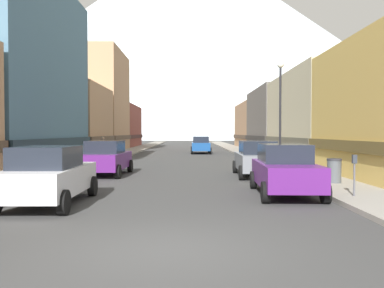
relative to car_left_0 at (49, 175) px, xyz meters
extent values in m
plane|color=#3B3B3B|center=(3.80, -4.84, -0.90)|extent=(400.00, 400.00, 0.00)
cube|color=gray|center=(-2.45, 30.16, -0.82)|extent=(2.50, 100.00, 0.15)
cube|color=gray|center=(10.05, 30.16, -0.82)|extent=(2.50, 100.00, 0.15)
cube|color=tan|center=(-7.48, 25.10, 2.33)|extent=(7.56, 9.85, 6.46)
cube|color=brown|center=(-7.48, 25.10, 0.70)|extent=(7.86, 9.85, 0.50)
cube|color=tan|center=(-7.88, 36.11, 4.97)|extent=(8.35, 11.20, 11.74)
cube|color=brown|center=(-7.88, 36.11, 0.70)|extent=(8.65, 11.20, 0.50)
cube|color=brown|center=(-6.78, 48.37, 2.20)|extent=(6.15, 13.27, 6.20)
cube|color=#3B1B16|center=(-6.78, 48.37, 0.70)|extent=(6.45, 13.27, 0.50)
cube|color=beige|center=(16.28, 17.97, 2.40)|extent=(9.96, 13.41, 6.60)
cube|color=#595444|center=(16.28, 17.97, 0.70)|extent=(10.26, 13.41, 0.50)
cube|color=#66605B|center=(15.39, 31.59, 2.53)|extent=(8.18, 12.93, 6.86)
cube|color=#2D2B29|center=(15.39, 31.59, 0.70)|extent=(8.48, 12.93, 0.50)
cube|color=tan|center=(14.41, 44.96, 2.23)|extent=(6.23, 13.72, 6.25)
cube|color=brown|center=(14.41, 44.96, 0.70)|extent=(6.53, 13.72, 0.50)
cube|color=silver|center=(0.00, 0.06, -0.16)|extent=(1.87, 4.41, 0.80)
cube|color=#1E232D|center=(0.00, -0.19, 0.56)|extent=(1.61, 2.21, 0.64)
cylinder|color=black|center=(-0.93, 1.71, -0.56)|extent=(0.22, 0.68, 0.68)
cylinder|color=black|center=(0.91, 1.72, -0.56)|extent=(0.22, 0.68, 0.68)
cylinder|color=black|center=(0.93, -1.58, -0.56)|extent=(0.22, 0.68, 0.68)
cube|color=#591E72|center=(0.00, 8.56, -0.16)|extent=(1.96, 4.45, 0.80)
cube|color=#1E232D|center=(-0.01, 8.31, 0.56)|extent=(1.66, 2.24, 0.64)
cylinder|color=black|center=(-0.87, 10.23, -0.56)|extent=(0.24, 0.69, 0.68)
cylinder|color=black|center=(0.97, 10.18, -0.56)|extent=(0.24, 0.69, 0.68)
cylinder|color=black|center=(-0.97, 6.93, -0.56)|extent=(0.24, 0.69, 0.68)
cylinder|color=black|center=(0.87, 6.88, -0.56)|extent=(0.24, 0.69, 0.68)
cube|color=#591E72|center=(7.60, 1.80, -0.16)|extent=(2.03, 4.48, 0.80)
cube|color=#1E232D|center=(7.61, 2.05, 0.56)|extent=(1.70, 2.27, 0.64)
cylinder|color=black|center=(8.45, 0.11, -0.56)|extent=(0.25, 0.69, 0.68)
cylinder|color=black|center=(6.61, 0.19, -0.56)|extent=(0.25, 0.69, 0.68)
cylinder|color=black|center=(8.59, 3.40, -0.56)|extent=(0.25, 0.69, 0.68)
cylinder|color=black|center=(6.75, 3.49, -0.56)|extent=(0.25, 0.69, 0.68)
cube|color=slate|center=(7.60, 7.92, -0.16)|extent=(1.94, 4.44, 0.80)
cube|color=#1E232D|center=(7.59, 7.67, 0.56)|extent=(1.65, 2.24, 0.64)
cylinder|color=black|center=(6.72, 9.59, -0.56)|extent=(0.24, 0.68, 0.68)
cylinder|color=black|center=(8.56, 9.55, -0.56)|extent=(0.24, 0.68, 0.68)
cylinder|color=black|center=(6.64, 6.29, -0.56)|extent=(0.24, 0.68, 0.68)
cylinder|color=black|center=(8.48, 6.25, -0.56)|extent=(0.24, 0.68, 0.68)
cube|color=#19478C|center=(5.40, 30.05, -0.16)|extent=(1.84, 4.40, 0.80)
cube|color=#1E232D|center=(5.40, 29.80, 0.56)|extent=(1.60, 2.20, 0.64)
cylinder|color=black|center=(4.48, 31.70, -0.56)|extent=(0.22, 0.68, 0.68)
cylinder|color=black|center=(6.32, 31.70, -0.56)|extent=(0.22, 0.68, 0.68)
cylinder|color=black|center=(4.48, 28.40, -0.56)|extent=(0.22, 0.68, 0.68)
cylinder|color=black|center=(6.32, 28.40, -0.56)|extent=(0.22, 0.68, 0.68)
cylinder|color=#595960|center=(9.55, 0.65, -0.22)|extent=(0.06, 0.06, 1.05)
cube|color=#33383F|center=(9.55, 0.65, 0.44)|extent=(0.14, 0.10, 0.28)
cylinder|color=#4C5156|center=(10.15, 4.16, -0.30)|extent=(0.56, 0.56, 0.90)
cylinder|color=#2D2D33|center=(10.15, 4.16, 0.19)|extent=(0.59, 0.59, 0.08)
cylinder|color=#4C4C51|center=(-3.20, 11.36, -0.57)|extent=(0.53, 0.53, 0.36)
sphere|color=#245A2F|center=(-3.20, 11.36, -0.10)|extent=(0.74, 0.74, 0.74)
cylinder|color=#4C4C51|center=(-3.20, 10.77, -0.58)|extent=(0.47, 0.47, 0.34)
sphere|color=#2B771E|center=(-3.20, 10.77, -0.21)|extent=(0.50, 0.50, 0.50)
cylinder|color=brown|center=(-3.20, 11.11, -0.56)|extent=(0.51, 0.51, 0.38)
sphere|color=#1A7929|center=(-3.20, 11.11, -0.18)|extent=(0.47, 0.47, 0.47)
cylinder|color=brown|center=(-2.45, 19.13, -0.01)|extent=(0.36, 0.36, 1.48)
sphere|color=tan|center=(-2.45, 19.13, 0.84)|extent=(0.23, 0.23, 0.23)
cylinder|color=black|center=(9.15, 9.62, 2.00)|extent=(0.12, 0.12, 5.50)
sphere|color=white|center=(9.15, 9.62, 4.93)|extent=(0.36, 0.36, 0.36)
cone|color=silver|center=(4.22, 255.16, 62.79)|extent=(315.79, 315.79, 127.39)
camera|label=1|loc=(4.28, -12.33, 1.29)|focal=38.14mm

